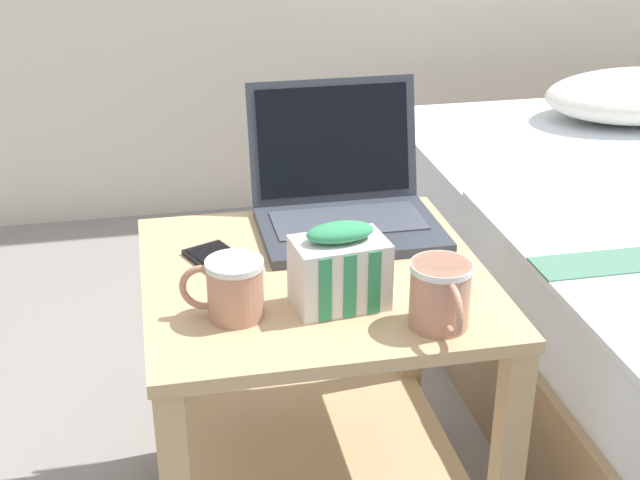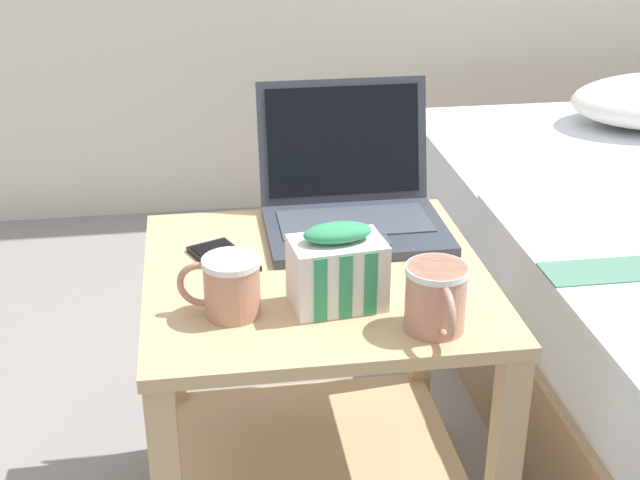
# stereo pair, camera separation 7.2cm
# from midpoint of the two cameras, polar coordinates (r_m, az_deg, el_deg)

# --- Properties ---
(bedside_table) EXTENTS (0.58, 0.57, 0.55)m
(bedside_table) POSITION_cam_midpoint_polar(r_m,az_deg,el_deg) (1.60, -1.61, -8.34)
(bedside_table) COLOR tan
(bedside_table) RESTS_ON ground_plane
(laptop) EXTENTS (0.33, 0.30, 0.25)m
(laptop) POSITION_cam_midpoint_polar(r_m,az_deg,el_deg) (1.67, 0.34, 2.61)
(laptop) COLOR #333842
(laptop) RESTS_ON bedside_table
(mug_front_left) EXTENTS (0.13, 0.09, 0.09)m
(mug_front_left) POSITION_cam_midpoint_polar(r_m,az_deg,el_deg) (1.36, -7.10, -2.95)
(mug_front_left) COLOR tan
(mug_front_left) RESTS_ON bedside_table
(mug_front_right) EXTENTS (0.09, 0.14, 0.10)m
(mug_front_right) POSITION_cam_midpoint_polar(r_m,az_deg,el_deg) (1.33, 6.21, -3.38)
(mug_front_right) COLOR tan
(mug_front_right) RESTS_ON bedside_table
(snack_bag) EXTENTS (0.15, 0.11, 0.14)m
(snack_bag) POSITION_cam_midpoint_polar(r_m,az_deg,el_deg) (1.38, -0.22, -1.88)
(snack_bag) COLOR silver
(snack_bag) RESTS_ON bedside_table
(cell_phone) EXTENTS (0.13, 0.16, 0.01)m
(cell_phone) POSITION_cam_midpoint_polar(r_m,az_deg,el_deg) (1.55, -7.73, -1.35)
(cell_phone) COLOR black
(cell_phone) RESTS_ON bedside_table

